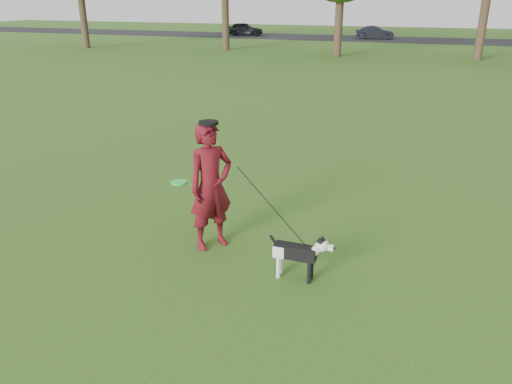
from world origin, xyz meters
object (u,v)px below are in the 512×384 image
at_px(car_left, 244,29).
at_px(car_mid, 375,32).
at_px(dog, 300,252).
at_px(man, 211,186).

distance_m(car_left, car_mid, 12.04).
distance_m(dog, car_left, 43.45).
xyz_separation_m(man, car_mid, (-2.78, 39.80, -0.37)).
bearing_deg(dog, car_left, 111.99).
distance_m(dog, car_mid, 40.51).
height_order(dog, car_mid, car_mid).
xyz_separation_m(man, car_left, (-14.81, 39.80, -0.32)).
bearing_deg(car_left, man, -168.98).
bearing_deg(man, car_mid, 39.85).
bearing_deg(car_left, dog, -167.40).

